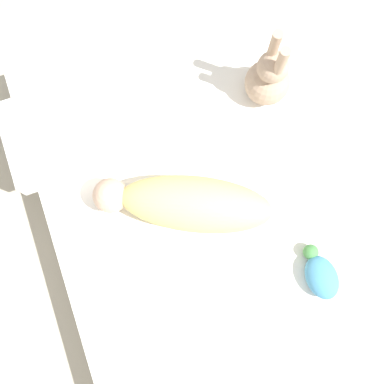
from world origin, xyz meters
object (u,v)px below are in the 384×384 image
object	(u,v)px
bunny_plush	(269,78)
turtle_plush	(321,275)
swaddled_baby	(188,203)
pillow	(56,135)

from	to	relation	value
bunny_plush	turtle_plush	distance (m)	0.67
swaddled_baby	turtle_plush	size ratio (longest dim) A/B	3.12
swaddled_baby	bunny_plush	xyz separation A→B (m)	(0.31, -0.40, 0.03)
pillow	turtle_plush	size ratio (longest dim) A/B	1.78
turtle_plush	pillow	bearing A→B (deg)	42.44
bunny_plush	turtle_plush	world-z (taller)	bunny_plush
swaddled_baby	bunny_plush	size ratio (longest dim) A/B	1.70
pillow	bunny_plush	size ratio (longest dim) A/B	0.97
pillow	turtle_plush	xyz separation A→B (m)	(-0.74, -0.67, -0.01)
swaddled_baby	pillow	size ratio (longest dim) A/B	1.76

